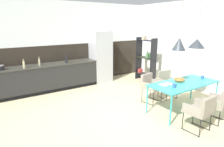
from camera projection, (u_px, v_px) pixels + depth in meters
ground_plane at (135, 116)px, 4.68m from camera, size 8.88×8.88×0.00m
back_wall_splashback_dark at (77, 63)px, 7.21m from camera, size 6.08×0.12×1.45m
back_wall_panel_upper at (75, 23)px, 6.84m from camera, size 6.08×0.12×1.45m
side_wall_right at (212, 48)px, 5.89m from camera, size 0.12×6.83×2.90m
kitchen_counter at (47, 78)px, 6.34m from camera, size 3.35×0.63×0.88m
refrigerator_column at (101, 57)px, 7.29m from camera, size 0.71×0.60×1.88m
dining_table at (184, 84)px, 4.84m from camera, size 1.85×0.81×0.74m
armchair_corner_seat at (167, 81)px, 5.81m from camera, size 0.53×0.52×0.79m
armchair_facing_counter at (202, 109)px, 3.89m from camera, size 0.52×0.50×0.78m
armchair_near_window at (150, 84)px, 5.46m from camera, size 0.56×0.55×0.78m
armchair_by_stool at (219, 101)px, 4.30m from camera, size 0.56×0.55×0.78m
fruit_bowl at (179, 80)px, 4.90m from camera, size 0.27×0.27×0.08m
open_book at (166, 84)px, 4.69m from camera, size 0.32×0.19×0.02m
mug_wide_latte at (174, 86)px, 4.45m from camera, size 0.13×0.08×0.09m
mug_white_ceramic at (202, 77)px, 5.13m from camera, size 0.12×0.07×0.09m
bottle_oil_tall at (66, 59)px, 6.35m from camera, size 0.07×0.07×0.33m
bottle_spice_small at (39, 62)px, 6.04m from camera, size 0.06×0.06×0.27m
bottle_vinegar_dark at (24, 65)px, 5.65m from camera, size 0.06×0.06×0.27m
open_shelf_unit at (146, 58)px, 7.35m from camera, size 0.30×0.83×1.71m
pendant_lamp_over_table_near at (179, 44)px, 4.35m from camera, size 0.30×0.30×1.27m
pendant_lamp_over_table_far at (197, 43)px, 4.79m from camera, size 0.40×0.40×1.27m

